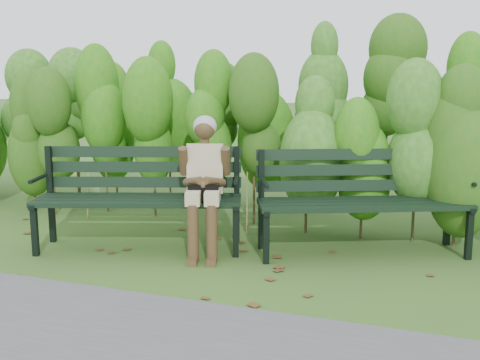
% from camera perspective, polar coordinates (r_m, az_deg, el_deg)
% --- Properties ---
extents(ground, '(80.00, 80.00, 0.00)m').
position_cam_1_polar(ground, '(5.34, -1.28, -8.56)').
color(ground, '#395325').
extents(hedge_band, '(11.04, 1.67, 2.42)m').
position_cam_1_polar(hedge_band, '(6.85, 4.31, 6.26)').
color(hedge_band, '#47381E').
rests_on(hedge_band, ground).
extents(leaf_litter, '(5.98, 2.26, 0.01)m').
position_cam_1_polar(leaf_litter, '(5.14, 1.92, -9.28)').
color(leaf_litter, brown).
rests_on(leaf_litter, ground).
extents(bench_left, '(2.17, 1.30, 1.03)m').
position_cam_1_polar(bench_left, '(5.87, -10.05, -0.89)').
color(bench_left, black).
rests_on(bench_left, ground).
extents(bench_right, '(2.15, 1.43, 1.03)m').
position_cam_1_polar(bench_right, '(5.74, 12.10, -1.23)').
color(bench_right, black).
rests_on(bench_right, ground).
extents(seated_woman, '(0.57, 0.80, 1.37)m').
position_cam_1_polar(seated_woman, '(5.54, -3.64, 0.50)').
color(seated_woman, tan).
rests_on(seated_woman, ground).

